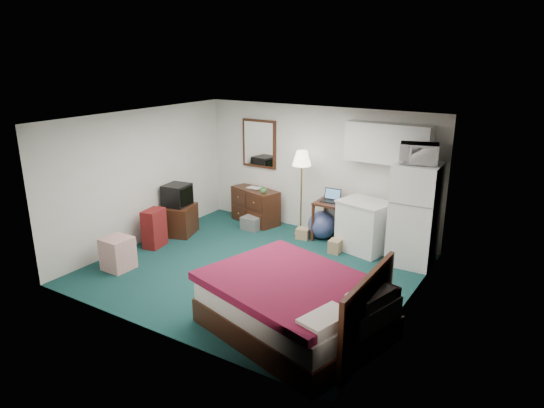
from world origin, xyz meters
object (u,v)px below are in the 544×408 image
Objects in this scene: bed at (295,306)px; fridge at (414,215)px; desk at (332,221)px; kitchen_counter at (364,227)px; tv_stand at (179,220)px; dresser at (255,206)px; floor_lamp at (301,193)px; suitcase at (154,228)px.

fridge is at bearing 92.60° from bed.
desk is 0.44× the size of fridge.
kitchen_counter is 3.62m from tv_stand.
dresser is 0.61× the size of fridge.
dresser reaches higher than tv_stand.
bed is 3.42× the size of tv_stand.
kitchen_counter is at bearing -5.86° from floor_lamp.
dresser reaches higher than suitcase.
bed is (1.62, -3.12, -0.49)m from floor_lamp.
dresser is 1.66m from tv_stand.
suitcase is (-0.83, -2.12, -0.01)m from dresser.
dresser reaches higher than bed.
kitchen_counter is (0.73, -0.20, 0.07)m from desk.
suitcase is (-4.26, -1.80, -0.52)m from fridge.
dresser is at bearing -171.71° from kitchen_counter.
fridge is 3.03m from bed.
suitcase reaches higher than tv_stand.
bed is at bearing -32.21° from dresser.
floor_lamp is at bearing 132.72° from bed.
floor_lamp is 2.35× the size of suitcase.
tv_stand is (-2.06, -1.27, -0.55)m from floor_lamp.
bed is (-0.65, -2.91, -0.53)m from fridge.
bed is at bearing -74.23° from desk.
dresser is at bearing 38.22° from tv_stand.
suitcase is at bearing -136.89° from kitchen_counter.
tv_stand is at bearing 84.88° from suitcase.
floor_lamp reaches higher than kitchen_counter.
dresser is 1.68× the size of tv_stand.
tv_stand is at bearing -147.74° from kitchen_counter.
fridge is (0.90, -0.07, 0.42)m from kitchen_counter.
dresser is 1.41× the size of desk.
dresser is at bearing 172.63° from fridge.
desk is 1.72m from fridge.
fridge reaches higher than desk.
floor_lamp reaches higher than tv_stand.
kitchen_counter is 0.52× the size of fridge.
tv_stand is (-3.69, 1.84, -0.06)m from bed.
dresser is 1.25m from floor_lamp.
bed is at bearing -62.47° from floor_lamp.
floor_lamp reaches higher than desk.
suitcase reaches higher than bed.
tv_stand is (-3.43, -1.13, -0.16)m from kitchen_counter.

